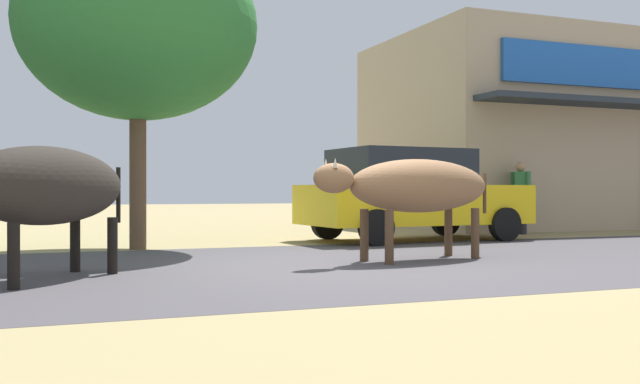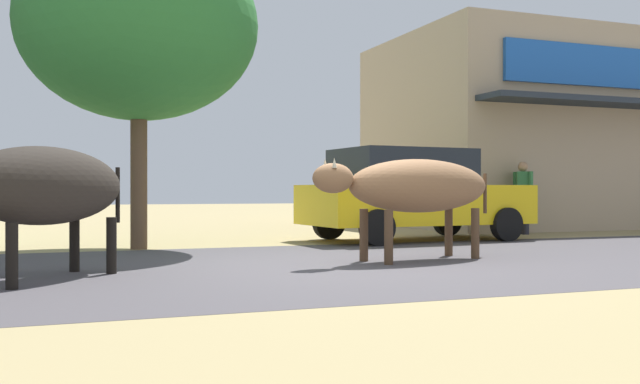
% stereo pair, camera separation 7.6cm
% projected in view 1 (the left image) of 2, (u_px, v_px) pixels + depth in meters
% --- Properties ---
extents(ground, '(80.00, 80.00, 0.00)m').
position_uv_depth(ground, '(331.00, 265.00, 8.80)').
color(ground, '#9D8B5D').
extents(asphalt_road, '(72.00, 6.00, 0.00)m').
position_uv_depth(asphalt_road, '(331.00, 264.00, 8.80)').
color(asphalt_road, '#464246').
rests_on(asphalt_road, ground).
extents(storefront_right_club, '(8.48, 6.29, 4.68)m').
position_uv_depth(storefront_right_club, '(548.00, 135.00, 18.91)').
color(storefront_right_club, tan).
rests_on(storefront_right_club, ground).
extents(roadside_tree, '(3.66, 3.66, 4.91)m').
position_uv_depth(roadside_tree, '(138.00, 25.00, 11.08)').
color(roadside_tree, brown).
rests_on(roadside_tree, ground).
extents(parked_hatchback_car, '(4.17, 2.21, 1.64)m').
position_uv_depth(parked_hatchback_car, '(410.00, 194.00, 13.07)').
color(parked_hatchback_car, yellow).
rests_on(parked_hatchback_car, ground).
extents(cow_near_brown, '(2.20, 2.22, 1.35)m').
position_uv_depth(cow_near_brown, '(43.00, 187.00, 7.22)').
color(cow_near_brown, '#2B251F').
rests_on(cow_near_brown, ground).
extents(cow_far_dark, '(2.80, 1.16, 1.31)m').
position_uv_depth(cow_far_dark, '(417.00, 187.00, 9.35)').
color(cow_far_dark, '#896140').
rests_on(cow_far_dark, ground).
extents(pedestrian_by_shop, '(0.43, 0.61, 1.50)m').
position_uv_depth(pedestrian_by_shop, '(521.00, 192.00, 14.94)').
color(pedestrian_by_shop, '#262633').
rests_on(pedestrian_by_shop, ground).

